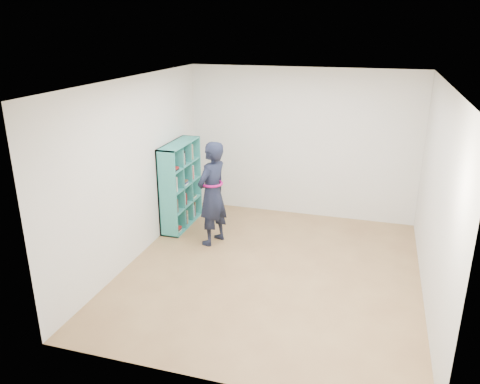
% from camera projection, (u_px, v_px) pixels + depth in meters
% --- Properties ---
extents(floor, '(4.50, 4.50, 0.00)m').
position_uv_depth(floor, '(271.00, 271.00, 6.53)').
color(floor, brown).
rests_on(floor, ground).
extents(ceiling, '(4.50, 4.50, 0.00)m').
position_uv_depth(ceiling, '(275.00, 82.00, 5.66)').
color(ceiling, white).
rests_on(ceiling, wall_back).
extents(wall_left, '(0.02, 4.50, 2.60)m').
position_uv_depth(wall_left, '(135.00, 170.00, 6.64)').
color(wall_left, silver).
rests_on(wall_left, floor).
extents(wall_right, '(0.02, 4.50, 2.60)m').
position_uv_depth(wall_right, '(437.00, 198.00, 5.56)').
color(wall_right, silver).
rests_on(wall_right, floor).
extents(wall_back, '(4.00, 0.02, 2.60)m').
position_uv_depth(wall_back, '(301.00, 144.00, 8.13)').
color(wall_back, silver).
rests_on(wall_back, floor).
extents(wall_front, '(4.00, 0.02, 2.60)m').
position_uv_depth(wall_front, '(215.00, 262.00, 4.07)').
color(wall_front, silver).
rests_on(wall_front, floor).
extents(bookshelf, '(0.32, 1.08, 1.45)m').
position_uv_depth(bookshelf, '(179.00, 186.00, 7.84)').
color(bookshelf, teal).
rests_on(bookshelf, floor).
extents(person, '(0.56, 0.69, 1.63)m').
position_uv_depth(person, '(212.00, 194.00, 7.14)').
color(person, black).
rests_on(person, floor).
extents(smartphone, '(0.02, 0.09, 0.14)m').
position_uv_depth(smartphone, '(209.00, 184.00, 7.24)').
color(smartphone, silver).
rests_on(smartphone, person).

